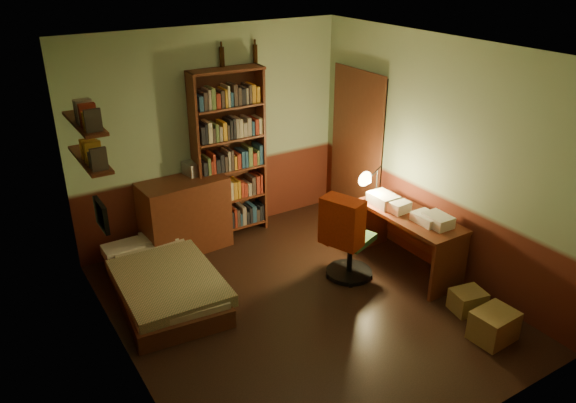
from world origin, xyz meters
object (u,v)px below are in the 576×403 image
mini_stereo (197,167)px  desk_lamp (377,173)px  dresser (185,215)px  office_chair (351,235)px  bed (163,273)px  cardboard_box_a (494,326)px  desk (408,242)px  bookshelf (229,155)px  cardboard_box_b (468,301)px

mini_stereo → desk_lamp: size_ratio=0.47×
mini_stereo → dresser: bearing=-162.8°
office_chair → mini_stereo: bearing=101.9°
dresser → office_chair: bearing=-52.8°
desk_lamp → office_chair: 0.85m
bed → cardboard_box_a: bed is taller
office_chair → desk: bearing=-40.6°
bed → cardboard_box_a: size_ratio=4.39×
desk → office_chair: 0.70m
desk → cardboard_box_a: 1.42m
bed → mini_stereo: 1.44m
desk → bed: bearing=158.5°
bookshelf → desk: bearing=-51.6°
mini_stereo → cardboard_box_b: size_ratio=0.91×
bed → cardboard_box_b: (2.52, -1.93, -0.15)m
bookshelf → cardboard_box_a: bookshelf is taller
bookshelf → mini_stereo: bearing=178.3°
dresser → office_chair: (1.32, -1.54, 0.05)m
desk_lamp → cardboard_box_a: 2.13m
bed → bookshelf: (1.27, 0.88, 0.80)m
bed → mini_stereo: bearing=52.9°
desk → cardboard_box_a: bearing=-97.9°
bookshelf → cardboard_box_b: size_ratio=6.62×
desk_lamp → cardboard_box_a: bearing=-118.9°
office_chair → cardboard_box_a: size_ratio=2.55×
office_chair → cardboard_box_b: (0.61, -1.18, -0.39)m
desk_lamp → cardboard_box_a: size_ratio=1.56×
bookshelf → office_chair: bookshelf is taller
desk → dresser: bearing=137.3°
bed → desk_lamp: (2.52, -0.43, 0.74)m
bed → desk: desk is taller
desk_lamp → mini_stereo: bearing=116.6°
desk_lamp → office_chair: size_ratio=0.61×
bed → cardboard_box_b: bearing=-31.9°
office_chair → cardboard_box_a: bearing=-95.0°
dresser → mini_stereo: (0.25, 0.12, 0.53)m
cardboard_box_a → dresser: bearing=119.2°
office_chair → dresser: bearing=109.7°
cardboard_box_a → desk: bearing=82.5°
dresser → desk: (1.96, -1.77, -0.10)m
bookshelf → cardboard_box_a: 3.55m
desk_lamp → cardboard_box_b: (0.00, -1.50, -0.89)m
cardboard_box_b → office_chair: bearing=117.2°
dresser → desk: 2.64m
bed → cardboard_box_a: (2.37, -2.37, -0.11)m
mini_stereo → desk_lamp: bearing=-48.5°
mini_stereo → bookshelf: bookshelf is taller
dresser → cardboard_box_b: (1.92, -2.72, -0.34)m
bed → desk_lamp: size_ratio=2.82×
bed → cardboard_box_b: bed is taller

